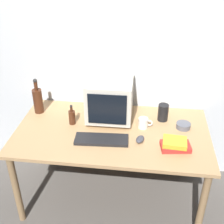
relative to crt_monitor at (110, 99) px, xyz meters
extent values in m
plane|color=#56514C|center=(0.04, -0.19, -0.93)|extent=(6.00, 6.00, 0.00)
cube|color=silver|center=(0.04, 0.31, 0.32)|extent=(4.00, 0.08, 2.50)
cube|color=tan|center=(0.04, -0.19, -0.21)|extent=(1.60, 0.88, 0.03)
cylinder|color=olive|center=(-0.70, -0.57, -0.58)|extent=(0.06, 0.06, 0.71)
cylinder|color=olive|center=(0.78, -0.57, -0.58)|extent=(0.06, 0.06, 0.71)
cylinder|color=olive|center=(-0.70, 0.19, -0.58)|extent=(0.06, 0.06, 0.71)
cylinder|color=olive|center=(0.78, 0.19, -0.58)|extent=(0.06, 0.06, 0.71)
cube|color=beige|center=(0.00, 0.00, -0.18)|extent=(0.28, 0.24, 0.03)
cube|color=beige|center=(0.00, 0.00, 0.01)|extent=(0.39, 0.39, 0.34)
cube|color=black|center=(0.00, -0.19, 0.01)|extent=(0.31, 0.01, 0.27)
cube|color=black|center=(-0.02, -0.34, -0.18)|extent=(0.43, 0.17, 0.02)
ellipsoid|color=#3F3F47|center=(0.28, -0.31, -0.17)|extent=(0.08, 0.11, 0.04)
cylinder|color=#472314|center=(-0.66, 0.02, -0.08)|extent=(0.09, 0.09, 0.22)
cylinder|color=#472314|center=(-0.66, 0.02, 0.07)|extent=(0.03, 0.03, 0.08)
sphere|color=#262626|center=(-0.66, 0.02, 0.12)|extent=(0.04, 0.04, 0.04)
cylinder|color=#472314|center=(-0.31, -0.13, -0.13)|extent=(0.06, 0.06, 0.12)
cylinder|color=#472314|center=(-0.31, -0.13, -0.05)|extent=(0.02, 0.02, 0.04)
sphere|color=#262626|center=(-0.31, -0.13, -0.02)|extent=(0.02, 0.02, 0.02)
cube|color=red|center=(0.55, -0.37, -0.17)|extent=(0.24, 0.16, 0.04)
cube|color=gold|center=(0.54, -0.37, -0.13)|extent=(0.19, 0.15, 0.04)
cylinder|color=white|center=(0.30, -0.12, -0.15)|extent=(0.08, 0.08, 0.09)
torus|color=white|center=(0.35, -0.12, -0.14)|extent=(0.06, 0.01, 0.06)
cylinder|color=#595B66|center=(0.63, -0.08, -0.17)|extent=(0.12, 0.12, 0.04)
cylinder|color=black|center=(0.46, 0.03, -0.12)|extent=(0.09, 0.09, 0.15)
camera|label=1|loc=(0.30, -2.21, 1.21)|focal=47.64mm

